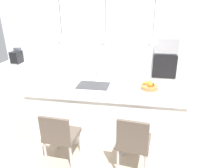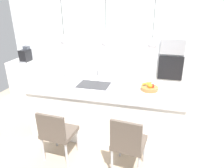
# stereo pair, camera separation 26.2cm
# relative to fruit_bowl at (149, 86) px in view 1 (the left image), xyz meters

# --- Properties ---
(floor) EXTENTS (6.60, 6.60, 0.00)m
(floor) POSITION_rel_fruit_bowl_xyz_m (-0.74, -0.01, -0.97)
(floor) COLOR tan
(floor) RESTS_ON ground
(back_wall) EXTENTS (6.00, 0.10, 2.60)m
(back_wall) POSITION_rel_fruit_bowl_xyz_m (-0.74, 1.64, 0.33)
(back_wall) COLOR white
(back_wall) RESTS_ON ground
(kitchen_island) EXTENTS (2.64, 1.01, 0.92)m
(kitchen_island) POSITION_rel_fruit_bowl_xyz_m (-0.74, -0.01, -0.50)
(kitchen_island) COLOR white
(kitchen_island) RESTS_ON ground
(sink_basin) EXTENTS (0.56, 0.40, 0.02)m
(sink_basin) POSITION_rel_fruit_bowl_xyz_m (-0.97, -0.01, -0.05)
(sink_basin) COLOR #2D2D30
(sink_basin) RESTS_ON kitchen_island
(faucet) EXTENTS (0.02, 0.17, 0.22)m
(faucet) POSITION_rel_fruit_bowl_xyz_m (-0.97, 0.21, 0.10)
(faucet) COLOR silver
(faucet) RESTS_ON kitchen_island
(fruit_bowl) EXTENTS (0.29, 0.29, 0.16)m
(fruit_bowl) POSITION_rel_fruit_bowl_xyz_m (0.00, 0.00, 0.00)
(fruit_bowl) COLOR #9E6B38
(fruit_bowl) RESTS_ON kitchen_island
(side_counter) EXTENTS (1.10, 0.60, 0.86)m
(side_counter) POSITION_rel_fruit_bowl_xyz_m (-3.14, 1.27, -0.53)
(side_counter) COLOR white
(side_counter) RESTS_ON ground
(coffee_machine) EXTENTS (0.20, 0.35, 0.38)m
(coffee_machine) POSITION_rel_fruit_bowl_xyz_m (-3.26, 1.28, 0.06)
(coffee_machine) COLOR black
(coffee_machine) RESTS_ON side_counter
(microwave) EXTENTS (0.54, 0.08, 0.34)m
(microwave) POSITION_rel_fruit_bowl_xyz_m (0.38, 1.57, 0.39)
(microwave) COLOR #9E9EA3
(microwave) RESTS_ON back_wall
(oven) EXTENTS (0.56, 0.08, 0.56)m
(oven) POSITION_rel_fruit_bowl_xyz_m (0.38, 1.57, -0.11)
(oven) COLOR black
(oven) RESTS_ON back_wall
(chair_near) EXTENTS (0.49, 0.45, 0.84)m
(chair_near) POSITION_rel_fruit_bowl_xyz_m (-1.27, -0.88, -0.49)
(chair_near) COLOR brown
(chair_near) RESTS_ON ground
(chair_middle) EXTENTS (0.48, 0.48, 0.90)m
(chair_middle) POSITION_rel_fruit_bowl_xyz_m (-0.19, -0.89, -0.46)
(chair_middle) COLOR brown
(chair_middle) RESTS_ON ground
(pendant_light_left) EXTENTS (0.17, 0.17, 0.77)m
(pendant_light_left) POSITION_rel_fruit_bowl_xyz_m (-1.47, -0.01, 0.73)
(pendant_light_left) COLOR silver
(pendant_light_center) EXTENTS (0.17, 0.17, 0.77)m
(pendant_light_center) POSITION_rel_fruit_bowl_xyz_m (-0.74, -0.01, 0.73)
(pendant_light_center) COLOR silver
(pendant_light_right) EXTENTS (0.17, 0.17, 0.77)m
(pendant_light_right) POSITION_rel_fruit_bowl_xyz_m (-0.01, -0.01, 0.73)
(pendant_light_right) COLOR silver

